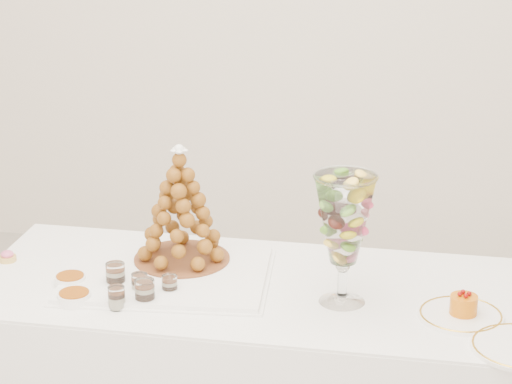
# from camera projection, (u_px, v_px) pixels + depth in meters

# --- Properties ---
(lace_tray) EXTENTS (0.65, 0.51, 0.02)m
(lace_tray) POSITION_uv_depth(u_px,v_px,m) (167.00, 275.00, 3.04)
(lace_tray) COLOR white
(lace_tray) RESTS_ON buffet_table
(macaron_vase) EXTENTS (0.18, 0.18, 0.38)m
(macaron_vase) POSITION_uv_depth(u_px,v_px,m) (344.00, 221.00, 2.81)
(macaron_vase) COLOR white
(macaron_vase) RESTS_ON buffet_table
(cake_plate) EXTENTS (0.24, 0.24, 0.01)m
(cake_plate) POSITION_uv_depth(u_px,v_px,m) (461.00, 315.00, 2.79)
(cake_plate) COLOR white
(cake_plate) RESTS_ON buffet_table
(pink_tart) EXTENTS (0.06, 0.06, 0.04)m
(pink_tart) POSITION_uv_depth(u_px,v_px,m) (7.00, 257.00, 3.16)
(pink_tart) COLOR tan
(pink_tart) RESTS_ON buffet_table
(verrine_a) EXTENTS (0.06, 0.06, 0.08)m
(verrine_a) POSITION_uv_depth(u_px,v_px,m) (116.00, 276.00, 2.97)
(verrine_a) COLOR white
(verrine_a) RESTS_ON buffet_table
(verrine_b) EXTENTS (0.06, 0.06, 0.06)m
(verrine_b) POSITION_uv_depth(u_px,v_px,m) (140.00, 284.00, 2.93)
(verrine_b) COLOR white
(verrine_b) RESTS_ON buffet_table
(verrine_c) EXTENTS (0.06, 0.06, 0.06)m
(verrine_c) POSITION_uv_depth(u_px,v_px,m) (170.00, 285.00, 2.92)
(verrine_c) COLOR white
(verrine_c) RESTS_ON buffet_table
(verrine_d) EXTENTS (0.06, 0.06, 0.07)m
(verrine_d) POSITION_uv_depth(u_px,v_px,m) (117.00, 298.00, 2.84)
(verrine_d) COLOR white
(verrine_d) RESTS_ON buffet_table
(verrine_e) EXTENTS (0.07, 0.07, 0.08)m
(verrine_e) POSITION_uv_depth(u_px,v_px,m) (145.00, 292.00, 2.86)
(verrine_e) COLOR white
(verrine_e) RESTS_ON buffet_table
(ramekin_back) EXTENTS (0.09, 0.09, 0.03)m
(ramekin_back) POSITION_uv_depth(u_px,v_px,m) (70.00, 281.00, 2.99)
(ramekin_back) COLOR white
(ramekin_back) RESTS_ON buffet_table
(ramekin_front) EXTENTS (0.10, 0.10, 0.03)m
(ramekin_front) POSITION_uv_depth(u_px,v_px,m) (74.00, 298.00, 2.88)
(ramekin_front) COLOR white
(ramekin_front) RESTS_ON buffet_table
(croquembouche) EXTENTS (0.30, 0.30, 0.38)m
(croquembouche) POSITION_uv_depth(u_px,v_px,m) (181.00, 205.00, 3.07)
(croquembouche) COLOR brown
(croquembouche) RESTS_ON lace_tray
(mousse_cake) EXTENTS (0.08, 0.08, 0.07)m
(mousse_cake) POSITION_uv_depth(u_px,v_px,m) (464.00, 304.00, 2.78)
(mousse_cake) COLOR #CB6409
(mousse_cake) RESTS_ON cake_plate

